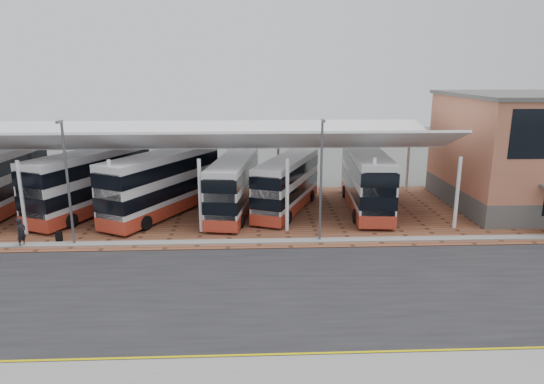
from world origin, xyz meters
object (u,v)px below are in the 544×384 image
at_px(bus_1, 91,182).
at_px(bus_4, 287,185).
at_px(bus_2, 163,184).
at_px(bus_3, 234,187).
at_px(pedestrian, 21,232).
at_px(bus_5, 366,181).

height_order(bus_1, bus_4, bus_1).
height_order(bus_2, bus_3, bus_2).
bearing_deg(pedestrian, bus_4, -47.36).
bearing_deg(pedestrian, bus_5, -53.06).
height_order(bus_3, bus_5, bus_5).
xyz_separation_m(bus_3, bus_5, (10.58, 0.66, 0.17)).
bearing_deg(bus_4, bus_3, -149.12).
bearing_deg(bus_2, pedestrian, -110.75).
bearing_deg(bus_1, bus_4, 23.57).
height_order(bus_3, pedestrian, bus_3).
relative_size(bus_1, bus_4, 1.14).
relative_size(bus_3, bus_4, 1.03).
distance_m(bus_2, bus_5, 16.05).
distance_m(bus_2, bus_3, 5.46).
bearing_deg(bus_3, pedestrian, -144.46).
xyz_separation_m(bus_4, bus_5, (6.36, -0.01, 0.22)).
bearing_deg(bus_5, bus_4, -175.45).
bearing_deg(bus_3, bus_4, 17.61).
bearing_deg(bus_5, bus_3, -171.84).
distance_m(bus_1, bus_5, 21.74).
distance_m(bus_3, bus_5, 10.60).
bearing_deg(bus_2, bus_3, 27.98).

